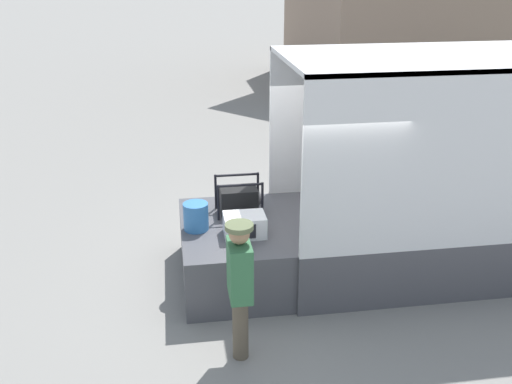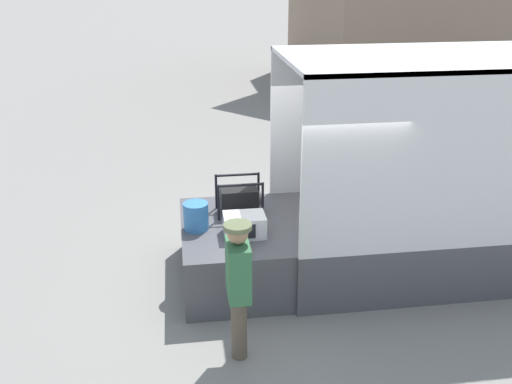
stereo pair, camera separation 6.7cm
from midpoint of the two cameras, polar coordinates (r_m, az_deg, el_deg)
name	(u,v)px [view 2 (the right image)]	position (r m, az deg, el deg)	size (l,w,h in m)	color
ground_plane	(281,273)	(8.29, 2.79, -8.14)	(160.00, 160.00, 0.00)	gray
tailgate_deck	(233,251)	(8.00, -2.10, -5.96)	(1.40, 2.06, 0.82)	#4C4C51
microwave	(244,225)	(7.47, -0.91, -3.34)	(0.54, 0.40, 0.29)	white
portable_generator	(240,200)	(8.10, -1.33, -0.79)	(0.65, 0.44, 0.52)	black
orange_bucket	(196,216)	(7.65, -5.77, -2.43)	(0.33, 0.33, 0.37)	#3370B2
worker_person	(238,279)	(6.19, -1.46, -8.65)	(0.30, 0.44, 1.67)	brown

